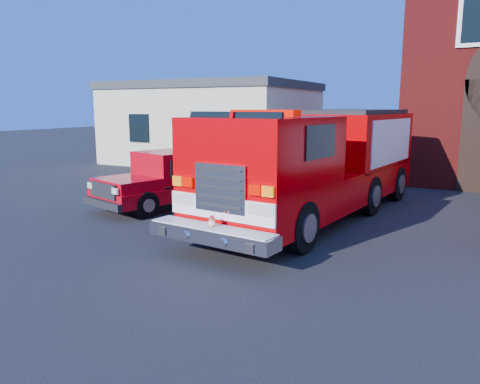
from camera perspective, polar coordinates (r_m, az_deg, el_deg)
The scene contains 4 objects.
ground at distance 11.14m, azimuth 2.85°, elevation -5.60°, with size 100.00×100.00×0.00m, color black.
side_building at distance 26.43m, azimuth -3.20°, elevation 8.50°, with size 10.20×8.20×4.35m.
fire_engine at distance 13.17m, azimuth 9.67°, elevation 3.64°, with size 3.86×9.98×3.00m.
pickup_truck at distance 14.81m, azimuth -7.84°, elevation 1.52°, with size 3.31×5.54×1.71m.
Camera 1 is at (4.43, -9.75, 3.06)m, focal length 35.00 mm.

